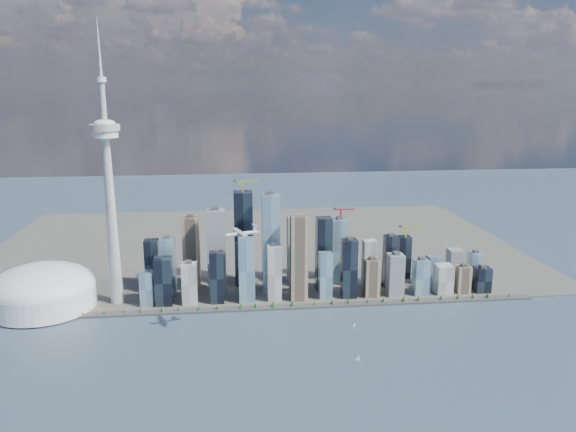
{
  "coord_description": "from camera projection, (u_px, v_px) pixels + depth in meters",
  "views": [
    {
      "loc": [
        -72.03,
        -790.16,
        433.13
      ],
      "look_at": [
        43.02,
        260.0,
        185.89
      ],
      "focal_mm": 35.0,
      "sensor_mm": 36.0,
      "label": 1
    }
  ],
  "objects": [
    {
      "name": "land",
      "position": [
        255.0,
        245.0,
        1548.32
      ],
      "size": [
        1400.0,
        900.0,
        3.0
      ],
      "primitive_type": "cube",
      "color": "#4C4C47",
      "rests_on": "ground"
    },
    {
      "name": "shoreline_trees",
      "position": [
        267.0,
        305.0,
        1111.1
      ],
      "size": [
        960.53,
        7.2,
        8.8
      ],
      "color": "#3F2D1E",
      "rests_on": "seawall"
    },
    {
      "name": "sailboat_east",
      "position": [
        354.0,
        325.0,
        1030.36
      ],
      "size": [
        6.06,
        1.8,
        8.42
      ],
      "rotation": [
        0.0,
        0.0,
        0.04
      ],
      "color": "silver",
      "rests_on": "ground"
    },
    {
      "name": "seawall",
      "position": [
        267.0,
        308.0,
        1112.65
      ],
      "size": [
        1100.0,
        22.0,
        4.0
      ],
      "primitive_type": "cube",
      "color": "#383838",
      "rests_on": "ground"
    },
    {
      "name": "needle_tower",
      "position": [
        109.0,
        189.0,
        1085.62
      ],
      "size": [
        56.0,
        56.0,
        550.5
      ],
      "color": "#9B9B96",
      "rests_on": "land"
    },
    {
      "name": "airplane",
      "position": [
        241.0,
        233.0,
        930.21
      ],
      "size": [
        62.48,
        55.85,
        15.61
      ],
      "rotation": [
        0.0,
        0.0,
        0.32
      ],
      "color": "silver",
      "rests_on": "ground"
    },
    {
      "name": "skyscraper_cluster",
      "position": [
        292.0,
        260.0,
        1187.09
      ],
      "size": [
        736.0,
        142.0,
        233.2
      ],
      "color": "black",
      "rests_on": "land"
    },
    {
      "name": "dome_stadium",
      "position": [
        43.0,
        290.0,
        1105.85
      ],
      "size": [
        200.0,
        200.0,
        86.0
      ],
      "color": "white",
      "rests_on": "land"
    },
    {
      "name": "sailboat_west",
      "position": [
        358.0,
        358.0,
        904.93
      ],
      "size": [
        7.74,
        2.58,
        10.71
      ],
      "rotation": [
        0.0,
        0.0,
        -0.08
      ],
      "color": "silver",
      "rests_on": "ground"
    },
    {
      "name": "ground",
      "position": [
        279.0,
        371.0,
        871.13
      ],
      "size": [
        4000.0,
        4000.0,
        0.0
      ],
      "primitive_type": "plane",
      "color": "#375260",
      "rests_on": "ground"
    }
  ]
}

